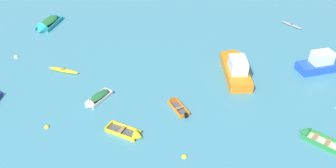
{
  "coord_description": "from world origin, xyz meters",
  "views": [
    {
      "loc": [
        0.22,
        -6.75,
        18.51
      ],
      "look_at": [
        0.0,
        19.13,
        0.15
      ],
      "focal_mm": 36.54,
      "sensor_mm": 36.0,
      "label": 1
    }
  ],
  "objects": [
    {
      "name": "mooring_buoy_between_boats_left",
      "position": [
        1.25,
        10.27,
        0.0
      ],
      "size": [
        0.41,
        0.41,
        0.41
      ],
      "primitive_type": "sphere",
      "color": "yellow",
      "rests_on": "ground_plane"
    },
    {
      "name": "motor_launch_orange_midfield_right",
      "position": [
        6.5,
        21.4,
        0.7
      ],
      "size": [
        2.28,
        6.87,
        2.53
      ],
      "color": "orange",
      "rests_on": "ground_plane"
    },
    {
      "name": "mooring_buoy_between_boats_right",
      "position": [
        -16.03,
        24.06,
        0.0
      ],
      "size": [
        0.47,
        0.47,
        0.47
      ],
      "primitive_type": "sphere",
      "color": "silver",
      "rests_on": "ground_plane"
    },
    {
      "name": "kayak_yellow_back_row_right",
      "position": [
        -10.32,
        21.39,
        0.15
      ],
      "size": [
        3.31,
        1.53,
        0.31
      ],
      "color": "yellow",
      "rests_on": "ground_plane"
    },
    {
      "name": "rowboat_white_near_camera",
      "position": [
        -6.25,
        16.49,
        0.28
      ],
      "size": [
        2.31,
        2.97,
        0.89
      ],
      "color": "beige",
      "rests_on": "ground_plane"
    },
    {
      "name": "mooring_buoy_trailing",
      "position": [
        -9.58,
        13.3,
        0.0
      ],
      "size": [
        0.4,
        0.4,
        0.4
      ],
      "primitive_type": "sphere",
      "color": "yellow",
      "rests_on": "ground_plane"
    },
    {
      "name": "rowboat_turquoise_distant_center",
      "position": [
        -14.93,
        31.09,
        0.33
      ],
      "size": [
        2.51,
        4.75,
        1.5
      ],
      "color": "gray",
      "rests_on": "ground_plane"
    },
    {
      "name": "rowboat_orange_cluster_outer",
      "position": [
        0.62,
        16.24,
        0.14
      ],
      "size": [
        1.99,
        2.78,
        0.8
      ],
      "color": "#4C4C51",
      "rests_on": "ground_plane"
    },
    {
      "name": "motor_launch_blue_outer_right",
      "position": [
        15.88,
        22.17,
        0.66
      ],
      "size": [
        6.4,
        3.22,
        2.33
      ],
      "color": "blue",
      "rests_on": "ground_plane"
    },
    {
      "name": "rowboat_green_far_right",
      "position": [
        11.15,
        12.18,
        0.18
      ],
      "size": [
        3.47,
        3.16,
        1.06
      ],
      "color": "beige",
      "rests_on": "ground_plane"
    },
    {
      "name": "kayak_grey_far_left",
      "position": [
        15.12,
        31.88,
        0.13
      ],
      "size": [
        2.17,
        2.5,
        0.27
      ],
      "color": "gray",
      "rests_on": "ground_plane"
    },
    {
      "name": "rowboat_yellow_outer_left",
      "position": [
        -2.73,
        12.4,
        0.15
      ],
      "size": [
        3.2,
        2.23,
        0.95
      ],
      "color": "#4C4C51",
      "rests_on": "ground_plane"
    }
  ]
}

